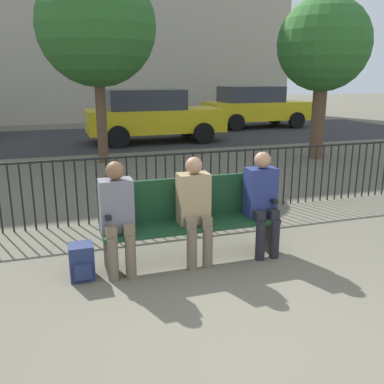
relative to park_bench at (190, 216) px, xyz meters
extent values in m
plane|color=#605B4C|center=(0.00, -1.88, -0.50)|extent=(80.00, 80.00, 0.00)
cube|color=#14381E|center=(0.00, -0.08, -0.08)|extent=(1.98, 0.45, 0.05)
cube|color=#14381E|center=(0.00, 0.11, 0.18)|extent=(1.98, 0.05, 0.47)
cube|color=black|center=(-0.93, -0.08, -0.30)|extent=(0.06, 0.38, 0.40)
cube|color=black|center=(0.93, -0.08, -0.30)|extent=(0.06, 0.38, 0.40)
cube|color=black|center=(-0.93, -0.08, 0.15)|extent=(0.06, 0.38, 0.04)
cube|color=black|center=(0.93, -0.08, 0.15)|extent=(0.06, 0.38, 0.04)
cylinder|color=brown|center=(-0.91, -0.30, -0.28)|extent=(0.11, 0.11, 0.45)
cylinder|color=brown|center=(-0.73, -0.30, -0.28)|extent=(0.11, 0.11, 0.45)
cube|color=brown|center=(-0.91, -0.20, 0.00)|extent=(0.11, 0.20, 0.12)
cube|color=brown|center=(-0.73, -0.20, 0.00)|extent=(0.11, 0.20, 0.12)
cube|color=slate|center=(-0.82, -0.08, 0.23)|extent=(0.34, 0.22, 0.55)
sphere|color=brown|center=(-0.82, -0.10, 0.60)|extent=(0.19, 0.19, 0.19)
cylinder|color=brown|center=(-0.08, -0.30, -0.28)|extent=(0.11, 0.11, 0.45)
cylinder|color=brown|center=(0.10, -0.30, -0.28)|extent=(0.11, 0.11, 0.45)
cube|color=brown|center=(-0.08, -0.20, 0.00)|extent=(0.11, 0.20, 0.12)
cube|color=brown|center=(0.10, -0.20, 0.00)|extent=(0.11, 0.20, 0.12)
cube|color=#997F59|center=(0.01, -0.08, 0.23)|extent=(0.34, 0.22, 0.56)
sphere|color=#A37556|center=(0.01, -0.10, 0.60)|extent=(0.18, 0.18, 0.18)
cylinder|color=black|center=(0.74, -0.30, -0.28)|extent=(0.11, 0.11, 0.45)
cylinder|color=black|center=(0.92, -0.30, -0.28)|extent=(0.11, 0.11, 0.45)
cube|color=black|center=(0.74, -0.20, 0.00)|extent=(0.11, 0.20, 0.12)
cube|color=black|center=(0.92, -0.20, 0.00)|extent=(0.11, 0.20, 0.12)
cube|color=navy|center=(0.83, -0.08, 0.23)|extent=(0.34, 0.22, 0.56)
sphere|color=#A37556|center=(0.83, -0.10, 0.61)|extent=(0.19, 0.19, 0.19)
cube|color=navy|center=(-1.21, -0.15, -0.32)|extent=(0.25, 0.24, 0.37)
cube|color=navy|center=(-1.21, -0.29, -0.37)|extent=(0.17, 0.04, 0.17)
cylinder|color=black|center=(-1.98, 1.51, -0.03)|extent=(0.02, 0.02, 0.95)
cylinder|color=black|center=(-1.84, 1.51, -0.03)|extent=(0.02, 0.02, 0.95)
cylinder|color=black|center=(-1.70, 1.51, -0.03)|extent=(0.02, 0.02, 0.95)
cylinder|color=black|center=(-1.56, 1.51, -0.03)|extent=(0.02, 0.02, 0.95)
cylinder|color=black|center=(-1.42, 1.51, -0.03)|extent=(0.02, 0.02, 0.95)
cylinder|color=black|center=(-1.28, 1.51, -0.03)|extent=(0.02, 0.02, 0.95)
cylinder|color=black|center=(-1.14, 1.51, -0.03)|extent=(0.02, 0.02, 0.95)
cylinder|color=black|center=(-1.00, 1.51, -0.03)|extent=(0.02, 0.02, 0.95)
cylinder|color=black|center=(-0.86, 1.51, -0.03)|extent=(0.02, 0.02, 0.95)
cylinder|color=black|center=(-0.72, 1.51, -0.03)|extent=(0.02, 0.02, 0.95)
cylinder|color=black|center=(-0.58, 1.51, -0.03)|extent=(0.02, 0.02, 0.95)
cylinder|color=black|center=(-0.44, 1.51, -0.03)|extent=(0.02, 0.02, 0.95)
cylinder|color=black|center=(-0.30, 1.51, -0.03)|extent=(0.02, 0.02, 0.95)
cylinder|color=black|center=(-0.16, 1.51, -0.03)|extent=(0.02, 0.02, 0.95)
cylinder|color=black|center=(-0.02, 1.51, -0.03)|extent=(0.02, 0.02, 0.95)
cylinder|color=black|center=(0.12, 1.51, -0.03)|extent=(0.02, 0.02, 0.95)
cylinder|color=black|center=(0.26, 1.51, -0.03)|extent=(0.02, 0.02, 0.95)
cylinder|color=black|center=(0.40, 1.51, -0.03)|extent=(0.02, 0.02, 0.95)
cylinder|color=black|center=(0.54, 1.51, -0.03)|extent=(0.02, 0.02, 0.95)
cylinder|color=black|center=(0.68, 1.51, -0.03)|extent=(0.02, 0.02, 0.95)
cylinder|color=black|center=(0.82, 1.51, -0.03)|extent=(0.02, 0.02, 0.95)
cylinder|color=black|center=(0.96, 1.51, -0.03)|extent=(0.02, 0.02, 0.95)
cylinder|color=black|center=(1.10, 1.51, -0.03)|extent=(0.02, 0.02, 0.95)
cylinder|color=black|center=(1.24, 1.51, -0.03)|extent=(0.02, 0.02, 0.95)
cylinder|color=black|center=(1.38, 1.51, -0.03)|extent=(0.02, 0.02, 0.95)
cylinder|color=black|center=(1.52, 1.51, -0.03)|extent=(0.02, 0.02, 0.95)
cylinder|color=black|center=(1.66, 1.51, -0.03)|extent=(0.02, 0.02, 0.95)
cylinder|color=black|center=(1.80, 1.51, -0.03)|extent=(0.02, 0.02, 0.95)
cylinder|color=black|center=(1.94, 1.51, -0.03)|extent=(0.02, 0.02, 0.95)
cylinder|color=black|center=(2.08, 1.51, -0.03)|extent=(0.02, 0.02, 0.95)
cylinder|color=black|center=(2.22, 1.51, -0.03)|extent=(0.02, 0.02, 0.95)
cylinder|color=black|center=(2.36, 1.51, -0.03)|extent=(0.02, 0.02, 0.95)
cylinder|color=black|center=(2.50, 1.51, -0.03)|extent=(0.02, 0.02, 0.95)
cylinder|color=black|center=(2.64, 1.51, -0.03)|extent=(0.02, 0.02, 0.95)
cylinder|color=black|center=(2.78, 1.51, -0.03)|extent=(0.02, 0.02, 0.95)
cylinder|color=black|center=(2.92, 1.51, -0.03)|extent=(0.02, 0.02, 0.95)
cylinder|color=black|center=(3.06, 1.51, -0.03)|extent=(0.02, 0.02, 0.95)
cylinder|color=black|center=(3.20, 1.51, -0.03)|extent=(0.02, 0.02, 0.95)
cylinder|color=black|center=(3.34, 1.51, -0.03)|extent=(0.02, 0.02, 0.95)
cylinder|color=black|center=(3.48, 1.51, -0.03)|extent=(0.02, 0.02, 0.95)
cylinder|color=black|center=(3.62, 1.51, -0.03)|extent=(0.02, 0.02, 0.95)
cylinder|color=black|center=(3.76, 1.51, -0.03)|extent=(0.02, 0.02, 0.95)
cylinder|color=black|center=(3.90, 1.51, -0.03)|extent=(0.02, 0.02, 0.95)
cylinder|color=black|center=(4.04, 1.51, -0.03)|extent=(0.02, 0.02, 0.95)
cube|color=black|center=(0.00, 1.51, 0.43)|extent=(9.00, 0.03, 0.03)
cylinder|color=brown|center=(-0.25, 6.00, 0.68)|extent=(0.24, 0.24, 2.36)
sphere|color=#2D6628|center=(-0.25, 6.00, 2.59)|extent=(2.67, 2.67, 2.67)
cylinder|color=brown|center=(4.93, 4.87, 0.57)|extent=(0.34, 0.34, 2.14)
sphere|color=#2D6628|center=(4.93, 4.87, 2.25)|extent=(2.21, 2.21, 2.21)
cube|color=#2B2B2D|center=(0.00, 10.12, -0.50)|extent=(24.00, 6.00, 0.01)
cube|color=yellow|center=(1.72, 8.87, 0.17)|extent=(4.20, 1.70, 0.70)
cube|color=#2D333D|center=(1.41, 8.87, 0.82)|extent=(2.31, 1.56, 0.60)
cylinder|color=black|center=(3.03, 8.00, -0.18)|extent=(0.64, 0.20, 0.64)
cylinder|color=black|center=(3.03, 9.74, -0.18)|extent=(0.64, 0.20, 0.64)
cylinder|color=black|center=(0.42, 8.00, -0.18)|extent=(0.64, 0.20, 0.64)
cylinder|color=black|center=(0.42, 9.74, -0.18)|extent=(0.64, 0.20, 0.64)
cube|color=yellow|center=(6.54, 11.41, 0.17)|extent=(4.20, 1.70, 0.70)
cube|color=#2D333D|center=(6.23, 11.41, 0.82)|extent=(2.31, 1.56, 0.60)
cylinder|color=black|center=(7.85, 10.54, -0.18)|extent=(0.64, 0.20, 0.64)
cylinder|color=black|center=(7.85, 12.28, -0.18)|extent=(0.64, 0.20, 0.64)
cylinder|color=black|center=(5.24, 10.54, -0.18)|extent=(0.64, 0.20, 0.64)
cylinder|color=black|center=(5.24, 12.28, -0.18)|extent=(0.64, 0.20, 0.64)
camera|label=1|loc=(-1.40, -4.33, 1.52)|focal=40.00mm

